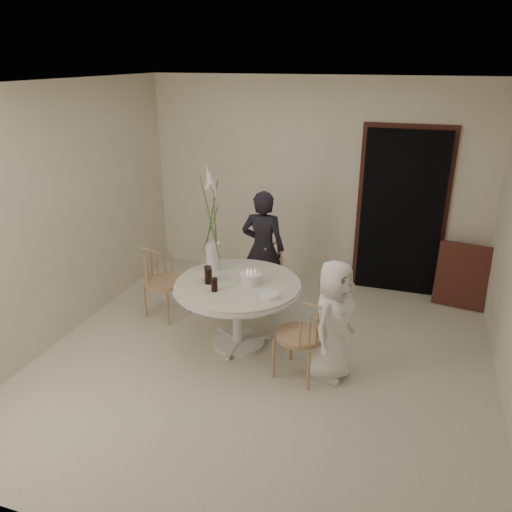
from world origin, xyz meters
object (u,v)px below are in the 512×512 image
(table, at_px, (238,293))
(flower_vase, at_px, (213,234))
(birthday_cake, at_px, (251,278))
(boy, at_px, (333,321))
(chair_left, at_px, (159,273))
(girl, at_px, (263,249))
(chair_right, at_px, (311,331))
(chair_far, at_px, (269,267))

(table, distance_m, flower_vase, 0.69)
(birthday_cake, bearing_deg, flower_vase, 156.55)
(boy, bearing_deg, flower_vase, 89.25)
(chair_left, xyz_separation_m, girl, (1.10, 0.63, 0.21))
(birthday_cake, distance_m, flower_vase, 0.65)
(chair_left, bearing_deg, chair_right, -94.51)
(chair_left, distance_m, girl, 1.28)
(birthday_cake, bearing_deg, table, -167.02)
(chair_far, distance_m, boy, 1.63)
(chair_far, bearing_deg, birthday_cake, -71.61)
(birthday_cake, bearing_deg, chair_left, 164.29)
(girl, bearing_deg, chair_right, 120.15)
(birthday_cake, bearing_deg, chair_far, 95.80)
(table, xyz_separation_m, flower_vase, (-0.37, 0.25, 0.52))
(table, xyz_separation_m, chair_far, (0.03, 1.01, -0.11))
(girl, bearing_deg, birthday_cake, 96.99)
(chair_far, xyz_separation_m, chair_left, (-1.18, -0.62, 0.01))
(chair_right, xyz_separation_m, flower_vase, (-1.23, 0.61, 0.62))
(chair_right, relative_size, chair_left, 1.01)
(chair_right, bearing_deg, chair_left, -98.31)
(chair_right, height_order, girl, girl)
(chair_far, xyz_separation_m, chair_right, (0.83, -1.37, 0.01))
(girl, height_order, flower_vase, flower_vase)
(girl, distance_m, flower_vase, 0.93)
(table, bearing_deg, chair_far, 88.24)
(table, relative_size, chair_far, 1.70)
(table, distance_m, girl, 1.02)
(boy, xyz_separation_m, flower_vase, (-1.42, 0.51, 0.54))
(table, distance_m, chair_left, 1.21)
(flower_vase, bearing_deg, chair_far, 62.07)
(chair_far, distance_m, girl, 0.23)
(chair_left, relative_size, boy, 0.66)
(boy, bearing_deg, chair_far, 57.57)
(chair_far, height_order, birthday_cake, birthday_cake)
(chair_far, bearing_deg, chair_right, -46.28)
(chair_far, bearing_deg, flower_vase, -105.34)
(chair_left, bearing_deg, birthday_cake, -89.65)
(chair_left, distance_m, birthday_cake, 1.35)
(chair_far, height_order, boy, boy)
(boy, bearing_deg, chair_right, 138.65)
(table, xyz_separation_m, girl, (-0.04, 1.02, 0.11))
(flower_vase, bearing_deg, girl, 66.93)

